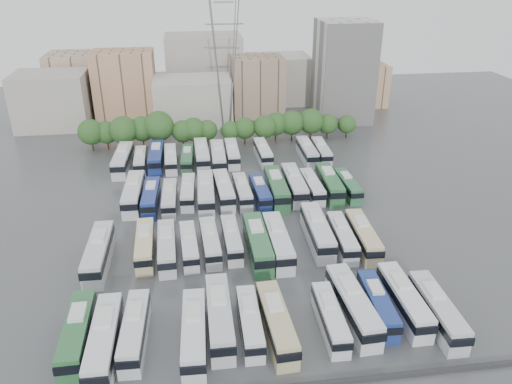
{
  "coord_description": "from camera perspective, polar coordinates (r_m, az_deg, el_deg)",
  "views": [
    {
      "loc": [
        -7.15,
        -70.35,
        41.17
      ],
      "look_at": [
        3.74,
        8.66,
        3.0
      ],
      "focal_mm": 35.0,
      "sensor_mm": 36.0,
      "label": 1
    }
  ],
  "objects": [
    {
      "name": "bus_r3_s9",
      "position": [
        109.9,
        0.8,
        4.58
      ],
      "size": [
        2.83,
        11.81,
        3.69
      ],
      "rotation": [
        0.0,
        0.0,
        0.02
      ],
      "color": "silver",
      "rests_on": "ground"
    },
    {
      "name": "bus_r1_s12",
      "position": [
        78.85,
        12.12,
        -4.92
      ],
      "size": [
        3.25,
        12.53,
        3.9
      ],
      "rotation": [
        0.0,
        0.0,
        -0.04
      ],
      "color": "beige",
      "rests_on": "ground"
    },
    {
      "name": "bus_r3_s1",
      "position": [
        108.68,
        -13.08,
        3.58
      ],
      "size": [
        2.69,
        10.95,
        3.42
      ],
      "rotation": [
        0.0,
        0.0,
        0.03
      ],
      "color": "silver",
      "rests_on": "ground"
    },
    {
      "name": "bus_r1_s0",
      "position": [
        76.2,
        -17.54,
        -6.63
      ],
      "size": [
        3.13,
        13.52,
        4.23
      ],
      "rotation": [
        0.0,
        0.0,
        -0.01
      ],
      "color": "silver",
      "rests_on": "ground"
    },
    {
      "name": "bus_r2_s5",
      "position": [
        90.86,
        -5.75,
        -0.05
      ],
      "size": [
        3.32,
        13.58,
        4.24
      ],
      "rotation": [
        0.0,
        0.0,
        -0.03
      ],
      "color": "silver",
      "rests_on": "ground"
    },
    {
      "name": "bus_r2_s9",
      "position": [
        92.3,
        2.36,
        0.51
      ],
      "size": [
        3.17,
        13.74,
        4.3
      ],
      "rotation": [
        0.0,
        0.0,
        -0.01
      ],
      "color": "#2A6338",
      "rests_on": "ground"
    },
    {
      "name": "city_buildings",
      "position": [
        146.06,
        -7.94,
        12.16
      ],
      "size": [
        102.0,
        35.0,
        20.0
      ],
      "color": "#9E998E",
      "rests_on": "ground"
    },
    {
      "name": "bus_r3_s13",
      "position": [
        111.42,
        7.47,
        4.66
      ],
      "size": [
        3.0,
        11.76,
        3.66
      ],
      "rotation": [
        0.0,
        0.0,
        -0.04
      ],
      "color": "silver",
      "rests_on": "ground"
    },
    {
      "name": "bus_r3_s5",
      "position": [
        108.49,
        -6.21,
        4.27
      ],
      "size": [
        3.11,
        13.28,
        4.15
      ],
      "rotation": [
        0.0,
        0.0,
        0.02
      ],
      "color": "silver",
      "rests_on": "ground"
    },
    {
      "name": "tree_line",
      "position": [
        118.39,
        -5.3,
        7.37
      ],
      "size": [
        65.8,
        7.66,
        8.79
      ],
      "color": "black",
      "rests_on": "ground"
    },
    {
      "name": "bus_r0_s9",
      "position": [
        62.37,
        8.49,
        -14.03
      ],
      "size": [
        2.67,
        11.08,
        3.46
      ],
      "rotation": [
        0.0,
        0.0,
        -0.02
      ],
      "color": "silver",
      "rests_on": "ground"
    },
    {
      "name": "bus_r2_s13",
      "position": [
        95.62,
        10.42,
        0.74
      ],
      "size": [
        2.59,
        11.08,
        3.47
      ],
      "rotation": [
        0.0,
        0.0,
        0.02
      ],
      "color": "#307045",
      "rests_on": "ground"
    },
    {
      "name": "bus_r0_s12",
      "position": [
        66.66,
        16.55,
        -11.72
      ],
      "size": [
        2.77,
        12.63,
        3.96
      ],
      "rotation": [
        0.0,
        0.0,
        -0.0
      ],
      "color": "silver",
      "rests_on": "ground"
    },
    {
      "name": "bus_r0_s11",
      "position": [
        65.49,
        13.71,
        -12.34
      ],
      "size": [
        2.99,
        11.26,
        3.5
      ],
      "rotation": [
        0.0,
        0.0,
        -0.05
      ],
      "color": "navy",
      "rests_on": "ground"
    },
    {
      "name": "bus_r2_s11",
      "position": [
        94.03,
        6.42,
        0.63
      ],
      "size": [
        2.57,
        11.54,
        3.62
      ],
      "rotation": [
        0.0,
        0.0,
        0.0
      ],
      "color": "silver",
      "rests_on": "ground"
    },
    {
      "name": "ground",
      "position": [
        81.83,
        -1.77,
        -4.65
      ],
      "size": [
        220.0,
        220.0,
        0.0
      ],
      "primitive_type": "plane",
      "color": "#424447",
      "rests_on": "ground"
    },
    {
      "name": "bus_r2_s10",
      "position": [
        93.92,
        4.39,
        0.9
      ],
      "size": [
        3.11,
        13.53,
        4.23
      ],
      "rotation": [
        0.0,
        0.0,
        -0.01
      ],
      "color": "silver",
      "rests_on": "ground"
    },
    {
      "name": "bus_r1_s11",
      "position": [
        78.21,
        9.82,
        -5.07
      ],
      "size": [
        3.1,
        11.82,
        3.67
      ],
      "rotation": [
        0.0,
        0.0,
        -0.05
      ],
      "color": "silver",
      "rests_on": "ground"
    },
    {
      "name": "electricity_pylon",
      "position": [
        122.78,
        -3.56,
        14.96
      ],
      "size": [
        9.0,
        6.91,
        33.83
      ],
      "color": "slate",
      "rests_on": "ground"
    },
    {
      "name": "bus_r0_s0",
      "position": [
        62.76,
        -19.71,
        -14.94
      ],
      "size": [
        2.93,
        12.55,
        3.93
      ],
      "rotation": [
        0.0,
        0.0,
        0.02
      ],
      "color": "#2D6939",
      "rests_on": "ground"
    },
    {
      "name": "bus_r0_s10",
      "position": [
        64.16,
        11.0,
        -12.54
      ],
      "size": [
        3.54,
        13.54,
        4.21
      ],
      "rotation": [
        0.0,
        0.0,
        0.05
      ],
      "color": "silver",
      "rests_on": "ground"
    },
    {
      "name": "bus_r2_s12",
      "position": [
        95.17,
        8.39,
        1.01
      ],
      "size": [
        3.41,
        13.4,
        4.17
      ],
      "rotation": [
        0.0,
        0.0,
        -0.04
      ],
      "color": "#2E6D3C",
      "rests_on": "ground"
    },
    {
      "name": "apartment_tower",
      "position": [
        137.7,
        9.99,
        13.4
      ],
      "size": [
        14.0,
        14.0,
        26.0
      ],
      "primitive_type": "cube",
      "color": "silver",
      "rests_on": "ground"
    },
    {
      "name": "bus_r3_s12",
      "position": [
        110.62,
        5.85,
        4.65
      ],
      "size": [
        2.84,
        12.41,
        3.89
      ],
      "rotation": [
        0.0,
        0.0,
        -0.01
      ],
      "color": "silver",
      "rests_on": "ground"
    },
    {
      "name": "bus_r3_s4",
      "position": [
        107.52,
        -7.85,
        3.8
      ],
      "size": [
        2.96,
        11.26,
        3.5
      ],
      "rotation": [
        0.0,
        0.0,
        -0.05
      ],
      "color": "#2A6338",
      "rests_on": "ground"
    },
    {
      "name": "bus_r3_s7",
      "position": [
        109.21,
        -2.74,
        4.44
      ],
      "size": [
        2.82,
        12.1,
        3.78
      ],
      "rotation": [
        0.0,
        0.0,
        -0.02
      ],
      "color": "white",
      "rests_on": "ground"
    },
    {
      "name": "bus_r3_s2",
      "position": [
        109.01,
        -11.34,
        3.99
      ],
      "size": [
        3.04,
        12.97,
        4.05
      ],
      "rotation": [
        0.0,
        0.0,
        -0.02
      ],
      "color": "navy",
      "rests_on": "ground"
    },
    {
      "name": "bus_r2_s4",
      "position": [
        92.43,
        -7.76,
        0.06
      ],
      "size": [
        2.96,
        11.26,
        3.5
      ],
      "rotation": [
        0.0,
        0.0,
        -0.05
      ],
      "color": "silver",
      "rests_on": "ground"
    },
    {
      "name": "bus_r1_s2",
      "position": [
        76.86,
        -12.58,
        -5.9
      ],
      "size": [
        2.93,
        11.95,
        3.73
      ],
      "rotation": [
        0.0,
        0.0,
        0.03
      ],
      "color": "beige",
      "rests_on": "ground"
    },
    {
      "name": "bus_r3_s3",
      "position": [
        107.96,
        -9.71,
        3.79
      ],
      "size": [
        2.89,
        11.57,
        3.61
      ],
      "rotation": [
        0.0,
        0.0,
        0.03
      ],
      "color": "silver",
      "rests_on": "ground"
    },
    {
      "name": "bus_r1_s5",
      "position": [
        76.24,
        -5.26,
        -5.7
      ],
      "size": [
        2.95,
        11.35,
        3.53
      ],
      "rotation": [
        0.0,
        0.0,
        0.04
      ],
      "color": "silver",
      "rests_on": "ground"
    },
    {
      "name": "bus_r0_s5",
      "position": [
        61.59,
        -4.19,
        -13.97
      ],
      "size": [
        2.93,
        13.19,
        4.13
      ],
      "rotation": [
        0.0,
        0.0,
        -0.0
      ],
      "color": "silver",
      "rests_on": "ground"
    },
    {
      "name": "bus_r1_s10",
      "position": [
        78.61,
        7.03,
        -4.44
      ],
      "size": [
        3.42,
        13.78,
        4.3
      ],
      "rotation": [
        0.0,
        0.0,
        -0.03
      ],
      "color": "silver",
      "rests_on": "ground"
    },
    {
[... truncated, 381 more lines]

